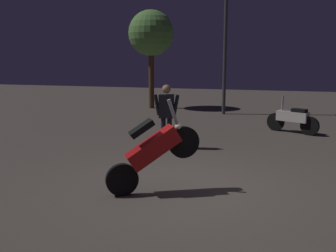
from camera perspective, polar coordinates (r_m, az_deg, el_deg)
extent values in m
plane|color=#4C443D|center=(7.17, 2.67, -8.95)|extent=(40.00, 40.00, 0.00)
cylinder|color=black|center=(6.73, -6.72, -7.79)|extent=(0.53, 0.38, 0.56)
cylinder|color=black|center=(6.85, 2.28, -2.36)|extent=(0.53, 0.38, 0.56)
cube|color=#B71414|center=(6.70, -2.18, -3.18)|extent=(0.98, 0.76, 0.76)
cube|color=black|center=(6.58, -3.88, -0.36)|extent=(0.49, 0.43, 0.32)
cylinder|color=gray|center=(6.68, 0.69, 2.10)|extent=(0.21, 0.16, 0.44)
sphere|color=#F2EABF|center=(6.76, 1.49, -0.10)|extent=(0.12, 0.12, 0.12)
cylinder|color=black|center=(12.30, 19.98, 0.00)|extent=(0.54, 0.35, 0.56)
cylinder|color=black|center=(12.75, 15.43, 0.61)|extent=(0.54, 0.35, 0.56)
cube|color=beige|center=(12.48, 17.72, 1.35)|extent=(0.98, 0.71, 0.30)
cube|color=black|center=(12.37, 18.61, 2.16)|extent=(0.50, 0.42, 0.10)
cylinder|color=gray|center=(12.57, 16.37, 3.22)|extent=(0.08, 0.08, 0.45)
sphere|color=#F2EABF|center=(12.66, 15.89, 1.80)|extent=(0.12, 0.12, 0.12)
cylinder|color=black|center=(9.95, 0.22, -1.04)|extent=(0.12, 0.12, 0.79)
cylinder|color=black|center=(9.97, -0.68, -1.01)|extent=(0.12, 0.12, 0.79)
cube|color=black|center=(9.85, -0.23, 2.91)|extent=(0.38, 0.27, 0.59)
sphere|color=#9E7251|center=(9.80, -0.23, 5.42)|extent=(0.22, 0.22, 0.22)
cylinder|color=black|center=(9.81, 1.15, 3.05)|extent=(0.19, 0.11, 0.54)
cylinder|color=black|center=(9.88, -1.61, 3.10)|extent=(0.19, 0.11, 0.54)
cylinder|color=#38383D|center=(15.71, 8.35, 11.67)|extent=(0.14, 0.14, 5.48)
cylinder|color=#4C331E|center=(17.37, -2.44, 6.87)|extent=(0.24, 0.24, 2.58)
sphere|color=#568C42|center=(17.36, -2.49, 13.41)|extent=(1.97, 1.97, 1.97)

